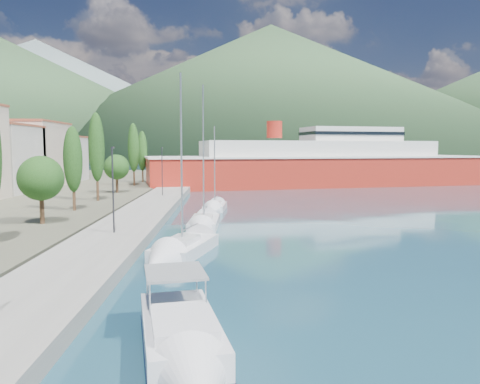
{
  "coord_description": "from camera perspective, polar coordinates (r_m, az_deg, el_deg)",
  "views": [
    {
      "loc": [
        -1.15,
        -20.65,
        6.76
      ],
      "look_at": [
        0.0,
        14.0,
        3.5
      ],
      "focal_mm": 35.0,
      "sensor_mm": 36.0,
      "label": 1
    }
  ],
  "objects": [
    {
      "name": "ground",
      "position": [
        140.82,
        -1.43,
        2.62
      ],
      "size": [
        1400.0,
        1400.0,
        0.0
      ],
      "primitive_type": "plane",
      "color": "#1E485A"
    },
    {
      "name": "quay",
      "position": [
        47.73,
        -11.36,
        -2.39
      ],
      "size": [
        5.0,
        88.0,
        0.8
      ],
      "primitive_type": "cube",
      "color": "gray",
      "rests_on": "ground"
    },
    {
      "name": "sailboat_mid",
      "position": [
        38.26,
        -4.66,
        -4.35
      ],
      "size": [
        2.76,
        9.08,
        12.92
      ],
      "color": "silver",
      "rests_on": "ground"
    },
    {
      "name": "hills_far",
      "position": [
        658.27,
        10.58,
        11.44
      ],
      "size": [
        1480.0,
        900.0,
        180.0
      ],
      "color": "slate",
      "rests_on": "ground"
    },
    {
      "name": "lamp_posts",
      "position": [
        36.42,
        -14.34,
        0.99
      ],
      "size": [
        0.15,
        45.29,
        6.06
      ],
      "color": "#2D2D33",
      "rests_on": "quay"
    },
    {
      "name": "sailboat_far",
      "position": [
        49.78,
        -3.27,
        -2.11
      ],
      "size": [
        2.83,
        6.96,
        9.97
      ],
      "color": "silver",
      "rests_on": "ground"
    },
    {
      "name": "tree_row",
      "position": [
        53.4,
        -17.85,
        3.89
      ],
      "size": [
        3.58,
        62.45,
        10.12
      ],
      "color": "#47301E",
      "rests_on": "land_strip"
    },
    {
      "name": "hills_near",
      "position": [
        407.68,
        12.44,
        11.22
      ],
      "size": [
        1010.0,
        520.0,
        115.0
      ],
      "color": "#325130",
      "rests_on": "ground"
    },
    {
      "name": "sailboat_near",
      "position": [
        28.57,
        -8.28,
        -7.69
      ],
      "size": [
        4.9,
        8.99,
        12.38
      ],
      "color": "silver",
      "rests_on": "ground"
    },
    {
      "name": "motor_cruiser",
      "position": [
        14.98,
        -6.66,
        -19.37
      ],
      "size": [
        4.0,
        8.57,
        3.05
      ],
      "color": "black",
      "rests_on": "ground"
    },
    {
      "name": "ferry",
      "position": [
        85.38,
        9.69,
        3.22
      ],
      "size": [
        62.05,
        25.34,
        12.06
      ],
      "color": "#AF2519",
      "rests_on": "ground"
    }
  ]
}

